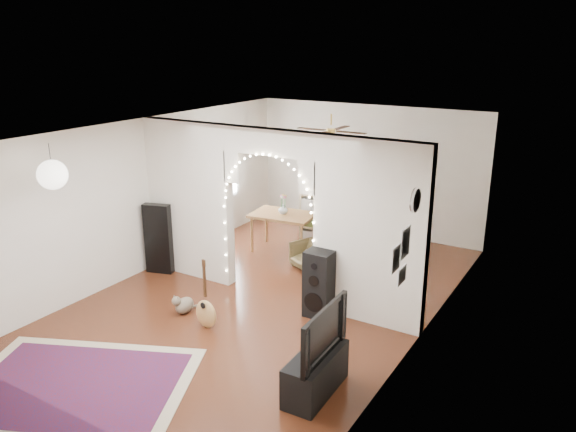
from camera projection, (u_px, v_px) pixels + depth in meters
The scene contains 25 objects.
floor at pixel (272, 294), 9.14m from camera, with size 7.50×7.50×0.00m, color black.
ceiling at pixel (270, 128), 8.33m from camera, with size 5.00×7.50×0.02m, color white.
wall_back at pixel (367, 169), 11.80m from camera, with size 5.00×0.02×2.70m, color silver.
wall_front at pixel (71, 310), 5.67m from camera, with size 5.00×0.02×2.70m, color silver.
wall_left at pixel (153, 193), 9.96m from camera, with size 0.02×7.50×2.70m, color silver.
wall_right at pixel (428, 244), 7.50m from camera, with size 0.02×7.50×2.70m, color silver.
divider_wall at pixel (271, 211), 8.71m from camera, with size 5.00×0.20×2.70m.
fairy_lights at pixel (266, 205), 8.57m from camera, with size 1.64×0.04×1.60m, color #FFEABF, non-canonical shape.
window at pixel (217, 167), 11.37m from camera, with size 0.04×1.20×1.40m, color white.
wall_clock at pixel (416, 200), 6.80m from camera, with size 0.31×0.31×0.03m, color white.
picture_frames at pixel (401, 257), 6.65m from camera, with size 0.02×0.50×0.70m, color white, non-canonical shape.
paper_lantern at pixel (52, 175), 7.44m from camera, with size 0.40×0.40×0.40m, color white.
ceiling_fan at pixel (331, 131), 10.05m from camera, with size 1.10×1.10×0.30m, color gold, non-canonical shape.
area_rug at pixel (75, 386), 6.70m from camera, with size 2.69×2.01×0.02m, color maroon.
guitar_case at pixel (158, 239), 9.83m from camera, with size 0.48×0.16×1.25m, color black.
acoustic_guitar at pixel (206, 303), 7.97m from camera, with size 0.38×0.21×0.89m.
tabby_cat at pixel (184, 305), 8.47m from camera, with size 0.28×0.52×0.34m.
floor_speaker at pixel (319, 284), 8.29m from camera, with size 0.40×0.36×1.03m.
media_console at pixel (316, 374), 6.53m from camera, with size 0.40×1.00×0.50m, color black.
tv at pixel (316, 331), 6.36m from camera, with size 1.07×0.14×0.62m, color black.
bookcase at pixel (333, 214), 11.01m from camera, with size 1.34×0.34×1.38m, color beige.
dining_table at pixel (283, 217), 10.82m from camera, with size 1.29×0.94×0.76m.
flower_vase at pixel (283, 209), 10.77m from camera, with size 0.18×0.18×0.19m, color white.
dining_chair_left at pixel (308, 255), 10.14m from camera, with size 0.52×0.53×0.48m, color brown.
dining_chair_right at pixel (344, 244), 10.67m from camera, with size 0.53×0.54×0.49m, color brown.
Camera 1 is at (4.52, -7.00, 3.97)m, focal length 35.00 mm.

